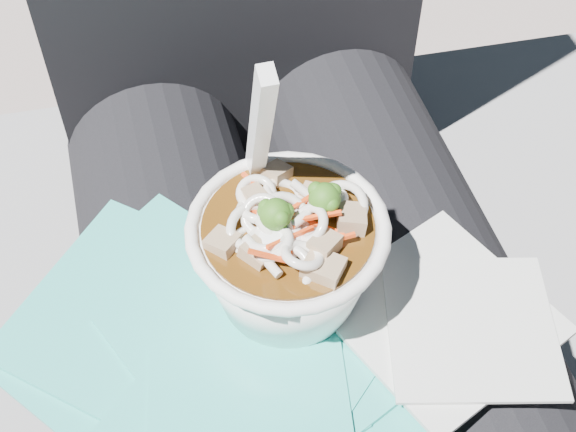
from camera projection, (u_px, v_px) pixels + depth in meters
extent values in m
cube|color=slate|center=(272.00, 358.00, 1.00)|extent=(1.02, 0.55, 0.47)
cylinder|color=black|center=(200.00, 348.00, 0.64)|extent=(0.16, 0.48, 0.16)
cylinder|color=black|center=(417.00, 298.00, 0.67)|extent=(0.16, 0.48, 0.16)
cube|color=#29ADA2|center=(176.00, 345.00, 0.55)|extent=(0.27, 0.28, 0.00)
cube|color=#29ADA2|center=(255.00, 409.00, 0.52)|extent=(0.24, 0.24, 0.00)
cube|color=#29ADA2|center=(345.00, 350.00, 0.54)|extent=(0.19, 0.19, 0.00)
cube|color=#29ADA2|center=(142.00, 316.00, 0.56)|extent=(0.22, 0.22, 0.00)
cube|color=#29ADA2|center=(245.00, 422.00, 0.51)|extent=(0.15, 0.13, 0.00)
cube|color=#29ADA2|center=(266.00, 341.00, 0.54)|extent=(0.23, 0.23, 0.00)
cube|color=#29ADA2|center=(239.00, 401.00, 0.51)|extent=(0.19, 0.19, 0.00)
cube|color=silver|center=(441.00, 315.00, 0.55)|extent=(0.17, 0.17, 0.00)
cube|color=silver|center=(471.00, 327.00, 0.54)|extent=(0.14, 0.14, 0.00)
torus|color=white|center=(288.00, 228.00, 0.51)|extent=(0.13, 0.13, 0.01)
cylinder|color=#412509|center=(288.00, 231.00, 0.51)|extent=(0.11, 0.11, 0.01)
torus|color=silver|center=(287.00, 271.00, 0.49)|extent=(0.04, 0.04, 0.03)
torus|color=silver|center=(299.00, 224.00, 0.51)|extent=(0.04, 0.04, 0.02)
torus|color=silver|center=(288.00, 219.00, 0.51)|extent=(0.05, 0.04, 0.04)
torus|color=silver|center=(269.00, 238.00, 0.49)|extent=(0.03, 0.03, 0.02)
torus|color=silver|center=(260.00, 212.00, 0.51)|extent=(0.03, 0.03, 0.03)
torus|color=silver|center=(338.00, 209.00, 0.51)|extent=(0.05, 0.05, 0.02)
torus|color=silver|center=(309.00, 224.00, 0.49)|extent=(0.03, 0.04, 0.03)
torus|color=silver|center=(302.00, 255.00, 0.48)|extent=(0.03, 0.04, 0.02)
torus|color=silver|center=(284.00, 217.00, 0.50)|extent=(0.05, 0.05, 0.02)
torus|color=silver|center=(257.00, 240.00, 0.50)|extent=(0.04, 0.03, 0.02)
torus|color=silver|center=(271.00, 243.00, 0.49)|extent=(0.04, 0.04, 0.02)
torus|color=silver|center=(288.00, 223.00, 0.51)|extent=(0.05, 0.05, 0.03)
torus|color=silver|center=(262.00, 215.00, 0.50)|extent=(0.04, 0.04, 0.02)
torus|color=silver|center=(256.00, 193.00, 0.52)|extent=(0.04, 0.04, 0.02)
torus|color=silver|center=(284.00, 194.00, 0.52)|extent=(0.04, 0.04, 0.02)
torus|color=silver|center=(327.00, 200.00, 0.51)|extent=(0.04, 0.04, 0.02)
torus|color=silver|center=(256.00, 234.00, 0.50)|extent=(0.05, 0.04, 0.04)
cylinder|color=silver|center=(270.00, 229.00, 0.50)|extent=(0.03, 0.02, 0.02)
cylinder|color=silver|center=(311.00, 196.00, 0.51)|extent=(0.02, 0.03, 0.01)
cylinder|color=silver|center=(262.00, 256.00, 0.48)|extent=(0.02, 0.03, 0.01)
cylinder|color=silver|center=(271.00, 234.00, 0.49)|extent=(0.01, 0.03, 0.01)
cylinder|color=silver|center=(274.00, 239.00, 0.49)|extent=(0.02, 0.03, 0.02)
cylinder|color=olive|center=(324.00, 211.00, 0.51)|extent=(0.01, 0.01, 0.01)
sphere|color=#225613|center=(325.00, 199.00, 0.50)|extent=(0.02, 0.02, 0.02)
sphere|color=#225613|center=(331.00, 204.00, 0.49)|extent=(0.01, 0.01, 0.01)
sphere|color=#225613|center=(332.00, 190.00, 0.50)|extent=(0.01, 0.01, 0.01)
sphere|color=#225613|center=(316.00, 190.00, 0.50)|extent=(0.01, 0.01, 0.01)
sphere|color=#225613|center=(334.00, 191.00, 0.50)|extent=(0.01, 0.01, 0.01)
cylinder|color=olive|center=(276.00, 226.00, 0.50)|extent=(0.01, 0.01, 0.01)
sphere|color=#225613|center=(276.00, 214.00, 0.49)|extent=(0.02, 0.02, 0.02)
sphere|color=#225613|center=(266.00, 207.00, 0.49)|extent=(0.01, 0.01, 0.01)
sphere|color=#225613|center=(265.00, 211.00, 0.49)|extent=(0.01, 0.01, 0.01)
sphere|color=#225613|center=(286.00, 211.00, 0.49)|extent=(0.01, 0.01, 0.01)
sphere|color=#225613|center=(281.00, 218.00, 0.48)|extent=(0.01, 0.01, 0.01)
cube|color=#FF4915|center=(325.00, 243.00, 0.49)|extent=(0.04, 0.00, 0.01)
cube|color=#FF4915|center=(273.00, 257.00, 0.48)|extent=(0.03, 0.01, 0.01)
cube|color=#FF4915|center=(274.00, 230.00, 0.50)|extent=(0.02, 0.04, 0.01)
cube|color=#FF4915|center=(263.00, 194.00, 0.51)|extent=(0.02, 0.04, 0.00)
cube|color=#FF4915|center=(305.00, 219.00, 0.49)|extent=(0.05, 0.01, 0.01)
cube|color=#FF4915|center=(305.00, 200.00, 0.51)|extent=(0.03, 0.02, 0.01)
cube|color=#FF4915|center=(319.00, 225.00, 0.50)|extent=(0.03, 0.02, 0.01)
cube|color=#FF4915|center=(302.00, 212.00, 0.51)|extent=(0.02, 0.03, 0.01)
cube|color=#FF4915|center=(290.00, 237.00, 0.49)|extent=(0.03, 0.02, 0.01)
cube|color=#FF4915|center=(286.00, 236.00, 0.49)|extent=(0.01, 0.04, 0.01)
cube|color=#927152|center=(352.00, 219.00, 0.50)|extent=(0.02, 0.03, 0.02)
cube|color=#927152|center=(314.00, 194.00, 0.52)|extent=(0.02, 0.02, 0.01)
cube|color=#927152|center=(277.00, 173.00, 0.53)|extent=(0.02, 0.02, 0.01)
cube|color=#927152|center=(255.00, 197.00, 0.51)|extent=(0.02, 0.02, 0.01)
cube|color=#927152|center=(223.00, 244.00, 0.50)|extent=(0.03, 0.03, 0.01)
cube|color=#927152|center=(257.00, 254.00, 0.49)|extent=(0.02, 0.02, 0.02)
cube|color=#927152|center=(323.00, 268.00, 0.48)|extent=(0.03, 0.03, 0.01)
cube|color=#927152|center=(324.00, 245.00, 0.49)|extent=(0.03, 0.02, 0.01)
ellipsoid|color=white|center=(280.00, 237.00, 0.50)|extent=(0.03, 0.04, 0.01)
cube|color=white|center=(260.00, 128.00, 0.48)|extent=(0.01, 0.06, 0.13)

